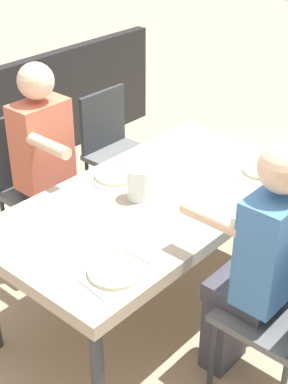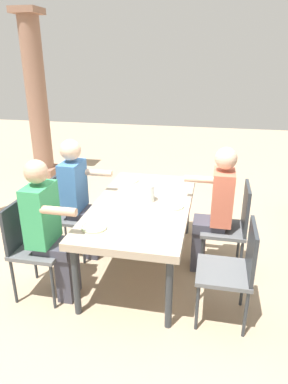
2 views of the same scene
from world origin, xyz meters
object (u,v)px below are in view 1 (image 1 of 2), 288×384
object	(u,v)px
chair_mid_south	(34,178)
diner_guest_third	(50,165)
plate_2	(116,271)
water_pitcher	(139,185)
plate_0	(262,171)
plate_1	(116,175)
dining_table	(154,205)
chair_west_south	(116,145)
diner_woman_green	(258,261)

from	to	relation	value
chair_mid_south	diner_guest_third	distance (m)	0.24
plate_2	water_pitcher	bearing A→B (deg)	-147.00
diner_guest_third	plate_0	xyz separation A→B (m)	(-0.72, 1.01, 0.03)
chair_mid_south	plate_1	distance (m)	0.64
dining_table	chair_mid_south	world-z (taller)	chair_mid_south
water_pitcher	dining_table	bearing A→B (deg)	145.49
chair_mid_south	dining_table	bearing A→B (deg)	96.79
chair_west_south	diner_guest_third	size ratio (longest dim) A/B	0.68
diner_guest_third	plate_2	size ratio (longest dim) A/B	5.27
chair_west_south	plate_0	distance (m)	1.21
diner_woman_green	chair_west_south	bearing A→B (deg)	-114.61
dining_table	chair_mid_south	bearing A→B (deg)	-83.21
plate_1	plate_2	bearing A→B (deg)	43.96
chair_west_south	chair_mid_south	bearing A→B (deg)	-0.33
water_pitcher	plate_2	bearing A→B (deg)	33.00
plate_0	plate_1	xyz separation A→B (m)	(0.59, -0.59, -0.00)
chair_mid_south	plate_1	world-z (taller)	chair_mid_south
chair_mid_south	plate_1	xyz separation A→B (m)	(-0.13, 0.60, 0.19)
diner_guest_third	water_pitcher	world-z (taller)	diner_guest_third
plate_0	plate_2	world-z (taller)	same
dining_table	diner_guest_third	world-z (taller)	diner_guest_third
diner_woman_green	plate_1	world-z (taller)	diner_woman_green
diner_guest_third	plate_2	distance (m)	1.14
diner_woman_green	plate_2	distance (m)	0.65
chair_west_south	diner_woman_green	world-z (taller)	diner_woman_green
diner_woman_green	plate_0	xyz separation A→B (m)	(-0.72, -0.42, 0.03)
plate_2	water_pitcher	size ratio (longest dim) A/B	1.45
dining_table	plate_2	size ratio (longest dim) A/B	7.28
diner_guest_third	plate_1	size ratio (longest dim) A/B	5.42
chair_west_south	chair_mid_south	size ratio (longest dim) A/B	0.93
chair_mid_south	plate_2	distance (m)	1.32
chair_mid_south	diner_guest_third	bearing A→B (deg)	89.08
plate_0	plate_1	bearing A→B (deg)	-44.94
plate_2	water_pitcher	distance (m)	0.65
chair_west_south	plate_0	bearing A→B (deg)	89.24
diner_woman_green	plate_0	size ratio (longest dim) A/B	6.05
plate_0	plate_1	size ratio (longest dim) A/B	0.90
diner_guest_third	chair_west_south	bearing A→B (deg)	-166.71
plate_0	plate_2	distance (m)	1.22
dining_table	plate_1	size ratio (longest dim) A/B	7.49
dining_table	diner_guest_third	distance (m)	0.73
chair_west_south	plate_2	world-z (taller)	chair_west_south
chair_west_south	water_pitcher	distance (m)	1.14
chair_west_south	diner_woman_green	size ratio (longest dim) A/B	0.68
dining_table	plate_1	xyz separation A→B (m)	(-0.02, -0.30, 0.07)
plate_2	chair_mid_south	bearing A→B (deg)	-112.61
diner_woman_green	plate_1	distance (m)	1.02
dining_table	plate_0	bearing A→B (deg)	154.67
plate_1	water_pitcher	size ratio (longest dim) A/B	1.41
diner_woman_green	water_pitcher	distance (m)	0.77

